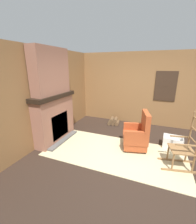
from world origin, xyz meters
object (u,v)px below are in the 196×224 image
object	(u,v)px
armchair	(137,136)
decorative_plate_on_mantel	(51,89)
firewood_stack	(114,121)
rocking_chair	(183,150)
oil_lamp_vase	(39,94)
storage_case	(61,89)
laundry_basket	(173,142)

from	to	relation	value
armchair	decorative_plate_on_mantel	size ratio (longest dim) A/B	3.86
firewood_stack	rocking_chair	bearing A→B (deg)	-42.03
oil_lamp_vase	storage_case	size ratio (longest dim) A/B	0.88
storage_case	decorative_plate_on_mantel	distance (m)	0.43
armchair	rocking_chair	bearing A→B (deg)	143.43
rocking_chair	oil_lamp_vase	xyz separation A→B (m)	(-3.38, -0.41, 1.06)
firewood_stack	decorative_plate_on_mantel	distance (m)	2.64
oil_lamp_vase	decorative_plate_on_mantel	world-z (taller)	decorative_plate_on_mantel
rocking_chair	oil_lamp_vase	distance (m)	3.57
oil_lamp_vase	firewood_stack	bearing A→B (deg)	60.55
decorative_plate_on_mantel	oil_lamp_vase	bearing A→B (deg)	-87.66
firewood_stack	decorative_plate_on_mantel	xyz separation A→B (m)	(-1.32, -1.81, 1.41)
laundry_basket	storage_case	bearing A→B (deg)	-173.80
rocking_chair	laundry_basket	xyz separation A→B (m)	(-0.12, 0.86, -0.26)
laundry_basket	storage_case	distance (m)	3.53
rocking_chair	laundry_basket	distance (m)	0.91
armchair	firewood_stack	size ratio (longest dim) A/B	2.25
storage_case	firewood_stack	bearing A→B (deg)	46.80
rocking_chair	firewood_stack	bearing A→B (deg)	-53.63
armchair	decorative_plate_on_mantel	bearing A→B (deg)	-5.50
rocking_chair	storage_case	xyz separation A→B (m)	(-3.38, 0.50, 1.04)
decorative_plate_on_mantel	rocking_chair	bearing A→B (deg)	-1.29
rocking_chair	storage_case	size ratio (longest dim) A/B	4.61
laundry_basket	storage_case	xyz separation A→B (m)	(-3.26, -0.35, 1.30)
laundry_basket	oil_lamp_vase	distance (m)	3.74
armchair	storage_case	world-z (taller)	storage_case
firewood_stack	oil_lamp_vase	size ratio (longest dim) A/B	1.92
firewood_stack	storage_case	size ratio (longest dim) A/B	1.70
armchair	firewood_stack	bearing A→B (deg)	-68.05
armchair	laundry_basket	distance (m)	1.03
firewood_stack	oil_lamp_vase	distance (m)	2.97
oil_lamp_vase	decorative_plate_on_mantel	size ratio (longest dim) A/B	0.89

